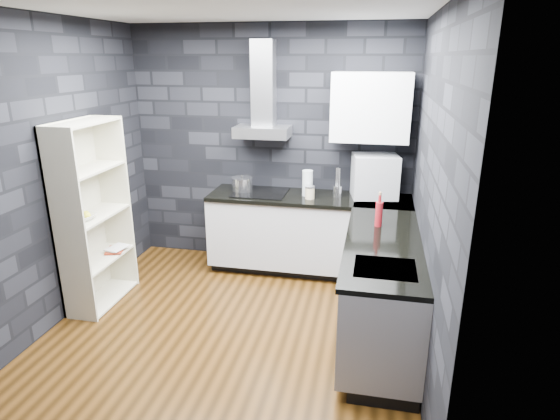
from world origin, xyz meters
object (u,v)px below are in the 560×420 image
(glass_vase, at_px, (307,183))
(utensil_crock, at_px, (337,191))
(bookshelf, at_px, (94,216))
(red_bottle, at_px, (379,214))
(storage_jar, at_px, (310,193))
(pot, at_px, (242,185))
(appliance_garage, at_px, (375,176))
(fruit_bowl, at_px, (84,217))

(glass_vase, distance_m, utensil_crock, 0.33)
(bookshelf, bearing_deg, red_bottle, 23.58)
(glass_vase, xyz_separation_m, storage_jar, (0.04, -0.11, -0.08))
(pot, relative_size, glass_vase, 0.81)
(utensil_crock, relative_size, red_bottle, 0.54)
(pot, height_order, red_bottle, red_bottle)
(glass_vase, relative_size, bookshelf, 0.16)
(appliance_garage, relative_size, red_bottle, 2.10)
(storage_jar, height_order, appliance_garage, appliance_garage)
(glass_vase, xyz_separation_m, utensil_crock, (0.32, 0.02, -0.08))
(storage_jar, distance_m, appliance_garage, 0.72)
(storage_jar, height_order, red_bottle, red_bottle)
(utensil_crock, bearing_deg, storage_jar, -154.14)
(storage_jar, relative_size, appliance_garage, 0.26)
(glass_vase, bearing_deg, bookshelf, -150.03)
(glass_vase, xyz_separation_m, bookshelf, (-1.90, -1.09, -0.14))
(storage_jar, xyz_separation_m, bookshelf, (-1.94, -0.98, -0.06))
(pot, relative_size, appliance_garage, 0.49)
(glass_vase, distance_m, storage_jar, 0.14)
(storage_jar, distance_m, fruit_bowl, 2.24)
(storage_jar, relative_size, red_bottle, 0.55)
(pot, xyz_separation_m, storage_jar, (0.78, -0.12, -0.02))
(utensil_crock, height_order, fruit_bowl, utensil_crock)
(utensil_crock, distance_m, appliance_garage, 0.43)
(pot, distance_m, storage_jar, 0.79)
(pot, xyz_separation_m, fruit_bowl, (-1.16, -1.25, -0.04))
(appliance_garage, bearing_deg, storage_jar, -172.62)
(appliance_garage, distance_m, bookshelf, 2.87)
(bookshelf, bearing_deg, glass_vase, 47.92)
(red_bottle, bearing_deg, pot, 150.82)
(appliance_garage, distance_m, red_bottle, 0.94)
(bookshelf, bearing_deg, storage_jar, 44.76)
(fruit_bowl, bearing_deg, appliance_garage, 27.21)
(pot, relative_size, red_bottle, 1.02)
(red_bottle, bearing_deg, fruit_bowl, -171.28)
(storage_jar, bearing_deg, pot, 171.04)
(storage_jar, bearing_deg, fruit_bowl, -149.85)
(red_bottle, bearing_deg, bookshelf, -174.36)
(storage_jar, height_order, utensil_crock, storage_jar)
(utensil_crock, height_order, bookshelf, bookshelf)
(red_bottle, distance_m, fruit_bowl, 2.69)
(pot, height_order, bookshelf, bookshelf)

